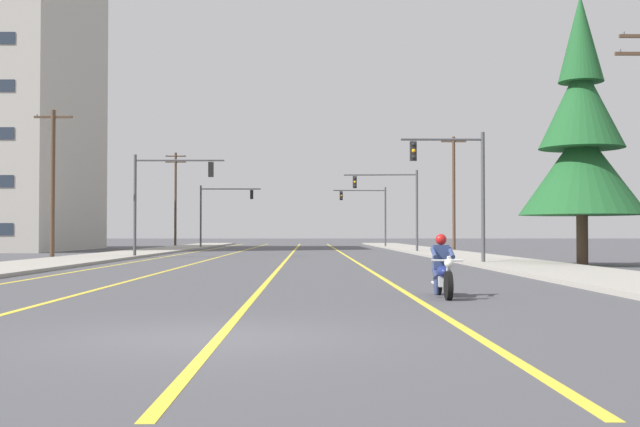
{
  "coord_description": "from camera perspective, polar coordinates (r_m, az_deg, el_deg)",
  "views": [
    {
      "loc": [
        1.43,
        -11.1,
        1.48
      ],
      "look_at": [
        1.8,
        16.55,
        2.17
      ],
      "focal_mm": 43.97,
      "sensor_mm": 36.0,
      "label": 1
    }
  ],
  "objects": [
    {
      "name": "motorcycle_with_rider",
      "position": [
        18.32,
        8.9,
        -4.21
      ],
      "size": [
        0.7,
        2.19,
        1.46
      ],
      "color": "black",
      "rests_on": "ground"
    },
    {
      "name": "sidewalk_kerb_left",
      "position": [
        52.57,
        -14.28,
        -2.92
      ],
      "size": [
        4.4,
        110.0,
        0.14
      ],
      "primitive_type": "cube",
      "color": "#9E998E",
      "rests_on": "ground"
    },
    {
      "name": "lane_stripe_far_left",
      "position": [
        56.83,
        -9.83,
        -2.9
      ],
      "size": [
        0.16,
        100.0,
        0.01
      ],
      "primitive_type": "cube",
      "color": "yellow",
      "rests_on": "ground"
    },
    {
      "name": "utility_pole_left_near",
      "position": [
        47.27,
        -18.88,
        2.28
      ],
      "size": [
        2.19,
        0.26,
        8.52
      ],
      "color": "#4C3828",
      "rests_on": "ground"
    },
    {
      "name": "ground_plane",
      "position": [
        11.29,
        -8.12,
        -8.94
      ],
      "size": [
        400.0,
        400.0,
        0.0
      ],
      "primitive_type": "plane",
      "color": "#47474C"
    },
    {
      "name": "conifer_tree_right_verge_near",
      "position": [
        37.43,
        18.49,
        5.04
      ],
      "size": [
        5.6,
        5.6,
        12.33
      ],
      "color": "#423023",
      "rests_on": "ground"
    },
    {
      "name": "lane_stripe_left",
      "position": [
        56.4,
        -6.44,
        -2.92
      ],
      "size": [
        0.16,
        100.0,
        0.01
      ],
      "primitive_type": "cube",
      "color": "yellow",
      "rests_on": "ground"
    },
    {
      "name": "traffic_signal_near_left",
      "position": [
        47.99,
        -11.48,
        1.77
      ],
      "size": [
        5.45,
        0.37,
        6.2
      ],
      "color": "#47474C",
      "rests_on": "ground"
    },
    {
      "name": "traffic_signal_far_right",
      "position": [
        80.43,
        3.67,
        0.46
      ],
      "size": [
        5.45,
        0.61,
        6.2
      ],
      "color": "#47474C",
      "rests_on": "ground"
    },
    {
      "name": "traffic_signal_mid_left",
      "position": [
        78.19,
        -7.39,
        0.55
      ],
      "size": [
        6.03,
        0.37,
        6.2
      ],
      "color": "#47474C",
      "rests_on": "ground"
    },
    {
      "name": "lane_stripe_right",
      "position": [
        56.17,
        1.67,
        -2.94
      ],
      "size": [
        0.16,
        100.0,
        0.01
      ],
      "primitive_type": "cube",
      "color": "yellow",
      "rests_on": "ground"
    },
    {
      "name": "traffic_signal_near_right",
      "position": [
        37.1,
        10.14,
        2.54
      ],
      "size": [
        3.92,
        0.37,
        6.2
      ],
      "color": "#47474C",
      "rests_on": "ground"
    },
    {
      "name": "utility_pole_left_far",
      "position": [
        88.18,
        -10.47,
        1.27
      ],
      "size": [
        2.3,
        0.26,
        10.41
      ],
      "color": "#4C3828",
      "rests_on": "ground"
    },
    {
      "name": "traffic_signal_mid_right",
      "position": [
        58.84,
        5.5,
        1.17
      ],
      "size": [
        5.54,
        0.52,
        6.2
      ],
      "color": "#47474C",
      "rests_on": "ground"
    },
    {
      "name": "sidewalk_kerb_right",
      "position": [
        51.98,
        9.67,
        -2.96
      ],
      "size": [
        4.4,
        110.0,
        0.14
      ],
      "primitive_type": "cube",
      "color": "#9E998E",
      "rests_on": "ground"
    },
    {
      "name": "lane_stripe_center",
      "position": [
        56.14,
        -2.08,
        -2.94
      ],
      "size": [
        0.16,
        100.0,
        0.01
      ],
      "primitive_type": "cube",
      "color": "yellow",
      "rests_on": "ground"
    },
    {
      "name": "utility_pole_right_far",
      "position": [
        65.92,
        9.71,
        1.61
      ],
      "size": [
        2.08,
        0.26,
        9.5
      ],
      "color": "#4C3828",
      "rests_on": "ground"
    }
  ]
}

